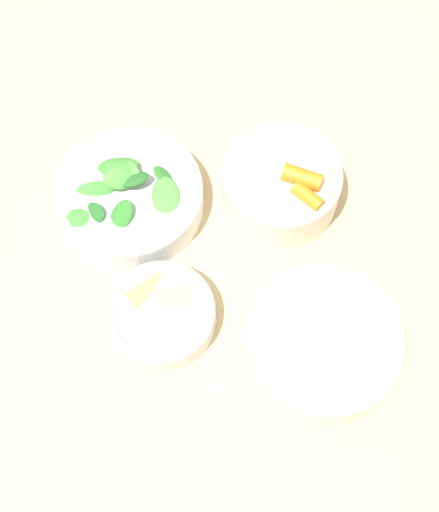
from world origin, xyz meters
TOP-DOWN VIEW (x-y plane):
  - ground_plane at (0.00, 0.00)m, footprint 10.00×10.00m
  - dining_table at (0.00, 0.00)m, footprint 1.29×1.07m
  - bowl_carrots at (-0.00, 0.07)m, footprint 0.16×0.16m
  - bowl_greens at (0.02, -0.13)m, footprint 0.20×0.20m
  - bowl_beans_hotdog at (0.22, 0.12)m, footprint 0.19×0.19m
  - bowl_cookies at (0.18, -0.08)m, footprint 0.14×0.14m

SIDE VIEW (x-z plane):
  - ground_plane at x=0.00m, z-range 0.00..0.00m
  - dining_table at x=0.00m, z-range 0.27..0.99m
  - bowl_cookies at x=0.18m, z-range 0.72..0.76m
  - bowl_greens at x=0.02m, z-range 0.71..0.79m
  - bowl_beans_hotdog at x=0.22m, z-range 0.72..0.78m
  - bowl_carrots at x=0.00m, z-range 0.72..0.80m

